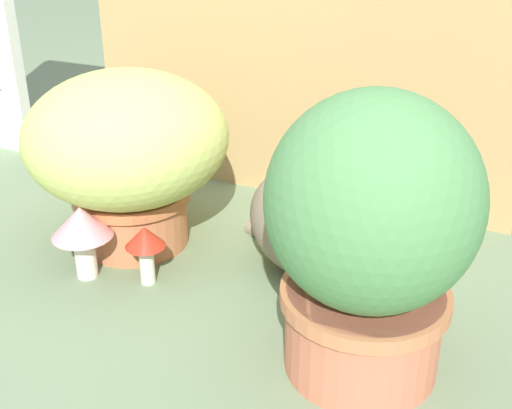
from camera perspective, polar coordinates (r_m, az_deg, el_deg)
ground_plane at (r=1.31m, az=-3.80°, el=-7.47°), size 6.00×6.00×0.00m
cardboard_backdrop at (r=1.58m, az=3.52°, el=15.86°), size 1.07×0.03×0.89m
grass_planter at (r=1.41m, az=-10.96°, el=4.71°), size 0.42×0.42×0.38m
leafy_planter at (r=1.01m, az=9.80°, el=-2.41°), size 0.32×0.32×0.47m
cat at (r=1.30m, az=4.75°, el=-1.45°), size 0.36×0.27×0.32m
mushroom_ornament_pink at (r=1.34m, az=-14.74°, el=-1.88°), size 0.12×0.12×0.16m
mushroom_ornament_red at (r=1.31m, az=-9.49°, el=-3.25°), size 0.08×0.08×0.12m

